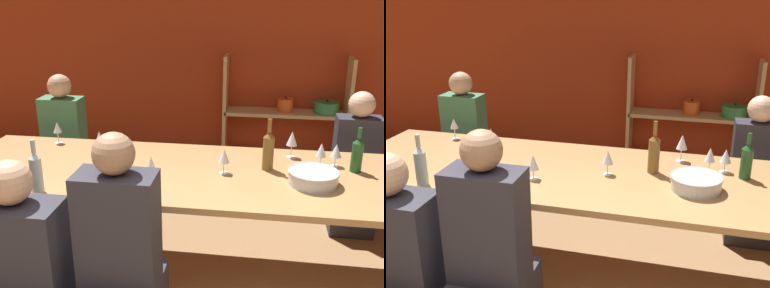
{
  "view_description": "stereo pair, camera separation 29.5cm",
  "coord_description": "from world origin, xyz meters",
  "views": [
    {
      "loc": [
        0.3,
        -1.07,
        1.89
      ],
      "look_at": [
        -0.12,
        1.69,
        0.92
      ],
      "focal_mm": 42.0,
      "sensor_mm": 36.0,
      "label": 1
    },
    {
      "loc": [
        0.59,
        -1.01,
        1.89
      ],
      "look_at": [
        -0.12,
        1.69,
        0.92
      ],
      "focal_mm": 42.0,
      "sensor_mm": 36.0,
      "label": 2
    }
  ],
  "objects": [
    {
      "name": "wine_glass_empty_b",
      "position": [
        -1.2,
        1.98,
        0.89
      ],
      "size": [
        0.06,
        0.06,
        0.17
      ],
      "color": "white",
      "rests_on": "dining_table"
    },
    {
      "name": "wine_glass_red_c",
      "position": [
        -0.33,
        1.4,
        0.87
      ],
      "size": [
        0.07,
        0.07,
        0.16
      ],
      "color": "white",
      "rests_on": "dining_table"
    },
    {
      "name": "wine_glass_red_b",
      "position": [
        0.54,
        1.94,
        0.9
      ],
      "size": [
        0.07,
        0.07,
        0.19
      ],
      "color": "white",
      "rests_on": "dining_table"
    },
    {
      "name": "person_far_b",
      "position": [
        -1.35,
        2.41,
        0.45
      ],
      "size": [
        0.35,
        0.44,
        1.22
      ],
      "rotation": [
        0.0,
        0.0,
        3.14
      ],
      "color": "#2D2D38",
      "rests_on": "ground_plane"
    },
    {
      "name": "wine_bottle_amber",
      "position": [
        -0.94,
        1.14,
        0.9
      ],
      "size": [
        0.07,
        0.07,
        0.32
      ],
      "color": "#B2C6C1",
      "rests_on": "dining_table"
    },
    {
      "name": "wine_glass_red_a",
      "position": [
        -0.81,
        1.82,
        0.88
      ],
      "size": [
        0.07,
        0.07,
        0.16
      ],
      "color": "white",
      "rests_on": "dining_table"
    },
    {
      "name": "wall_back_red",
      "position": [
        0.0,
        3.83,
        1.35
      ],
      "size": [
        8.8,
        0.06,
        2.7
      ],
      "color": "#B23819",
      "rests_on": "ground_plane"
    },
    {
      "name": "wine_glass_empty_c",
      "position": [
        0.72,
        1.81,
        0.88
      ],
      "size": [
        0.07,
        0.07,
        0.16
      ],
      "color": "white",
      "rests_on": "dining_table"
    },
    {
      "name": "wine_bottle_dark",
      "position": [
        0.94,
        1.75,
        0.89
      ],
      "size": [
        0.07,
        0.07,
        0.29
      ],
      "color": "#1E4C23",
      "rests_on": "dining_table"
    },
    {
      "name": "mixing_bowl",
      "position": [
        0.64,
        1.5,
        0.82
      ],
      "size": [
        0.31,
        0.31,
        0.09
      ],
      "color": "#B7BABC",
      "rests_on": "dining_table"
    },
    {
      "name": "wine_glass_empty_a",
      "position": [
        0.1,
        1.59,
        0.88
      ],
      "size": [
        0.07,
        0.07,
        0.16
      ],
      "color": "white",
      "rests_on": "dining_table"
    },
    {
      "name": "shelf_unit",
      "position": [
        0.58,
        3.63,
        0.45
      ],
      "size": [
        1.3,
        0.3,
        1.23
      ],
      "color": "tan",
      "rests_on": "ground_plane"
    },
    {
      "name": "dining_table",
      "position": [
        -0.12,
        1.59,
        0.7
      ],
      "size": [
        3.16,
        1.03,
        0.77
      ],
      "color": "#AD7F4C",
      "rests_on": "ground_plane"
    },
    {
      "name": "wine_glass_white_a",
      "position": [
        0.82,
        1.81,
        0.87
      ],
      "size": [
        0.07,
        0.07,
        0.16
      ],
      "color": "white",
      "rests_on": "dining_table"
    },
    {
      "name": "cell_phone",
      "position": [
        -0.48,
        1.46,
        0.77
      ],
      "size": [
        0.15,
        0.16,
        0.01
      ],
      "color": "#1E2338",
      "rests_on": "dining_table"
    },
    {
      "name": "person_far_a",
      "position": [
        1.08,
        2.43,
        0.43
      ],
      "size": [
        0.34,
        0.43,
        1.15
      ],
      "rotation": [
        0.0,
        0.0,
        3.14
      ],
      "color": "#2D2D38",
      "rests_on": "ground_plane"
    },
    {
      "name": "wine_bottle_green",
      "position": [
        0.37,
        1.7,
        0.9
      ],
      "size": [
        0.07,
        0.07,
        0.34
      ],
      "color": "brown",
      "rests_on": "dining_table"
    },
    {
      "name": "person_near_c",
      "position": [
        -0.35,
        0.77,
        0.47
      ],
      "size": [
        0.39,
        0.48,
        1.28
      ],
      "color": "#2D2D38",
      "rests_on": "ground_plane"
    }
  ]
}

